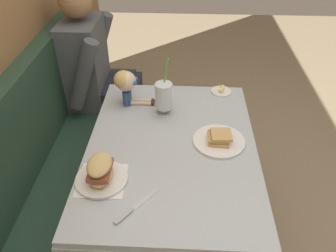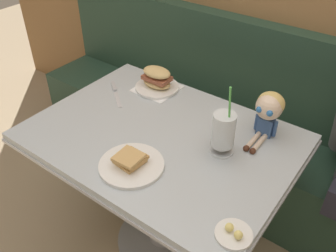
% 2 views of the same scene
% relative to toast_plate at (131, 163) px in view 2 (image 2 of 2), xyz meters
% --- Properties ---
extents(booth_bench, '(2.60, 0.48, 1.00)m').
position_rel_toast_plate_xyz_m(booth_bench, '(-0.03, 0.85, -0.43)').
color(booth_bench, '#233D2D').
rests_on(booth_bench, ground).
extents(diner_table, '(1.11, 0.81, 0.74)m').
position_rel_toast_plate_xyz_m(diner_table, '(-0.03, 0.22, -0.21)').
color(diner_table, '#B2BCC1').
rests_on(diner_table, ground).
extents(toast_plate, '(0.25, 0.25, 0.06)m').
position_rel_toast_plate_xyz_m(toast_plate, '(0.00, 0.00, 0.00)').
color(toast_plate, white).
rests_on(toast_plate, diner_table).
extents(milkshake_glass, '(0.10, 0.10, 0.32)m').
position_rel_toast_plate_xyz_m(milkshake_glass, '(0.23, 0.28, 0.08)').
color(milkshake_glass, silver).
rests_on(milkshake_glass, diner_table).
extents(sandwich_plate, '(0.22, 0.22, 0.12)m').
position_rel_toast_plate_xyz_m(sandwich_plate, '(-0.27, 0.51, 0.03)').
color(sandwich_plate, white).
rests_on(sandwich_plate, diner_table).
extents(butter_saucer, '(0.12, 0.12, 0.04)m').
position_rel_toast_plate_xyz_m(butter_saucer, '(0.46, -0.05, -0.01)').
color(butter_saucer, white).
rests_on(butter_saucer, diner_table).
extents(butter_knife, '(0.20, 0.16, 0.01)m').
position_rel_toast_plate_xyz_m(butter_knife, '(-0.43, 0.37, -0.01)').
color(butter_knife, silver).
rests_on(butter_knife, diner_table).
extents(seated_doll, '(0.11, 0.22, 0.20)m').
position_rel_toast_plate_xyz_m(seated_doll, '(0.32, 0.49, 0.11)').
color(seated_doll, '#385689').
rests_on(seated_doll, diner_table).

